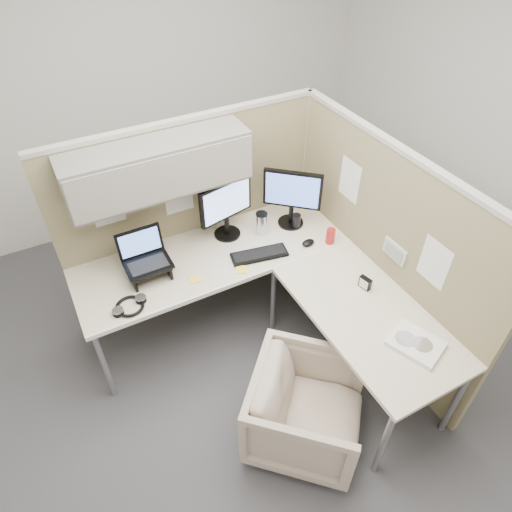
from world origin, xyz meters
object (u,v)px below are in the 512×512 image
monitor_left (226,205)px  keyboard (259,255)px  office_chair (307,407)px  desk (268,283)px

monitor_left → keyboard: bearing=-85.8°
keyboard → office_chair: bearing=-90.7°
office_chair → monitor_left: 1.49m
office_chair → keyboard: size_ratio=1.68×
office_chair → monitor_left: bearing=39.2°
office_chair → desk: bearing=33.3°
desk → office_chair: desk is taller
office_chair → keyboard: bearing=32.3°
desk → monitor_left: (-0.04, 0.56, 0.32)m
office_chair → monitor_left: (0.10, 1.33, 0.66)m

